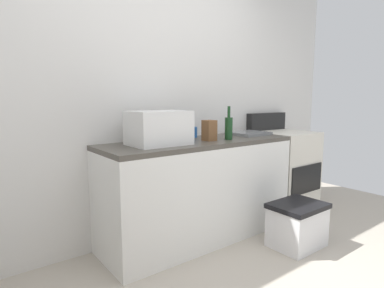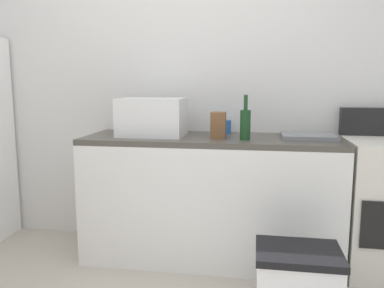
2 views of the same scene
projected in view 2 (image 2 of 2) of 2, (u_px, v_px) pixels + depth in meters
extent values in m
cube|color=silver|center=(179.00, 80.00, 3.11)|extent=(5.00, 0.10, 2.60)
cube|color=white|center=(211.00, 201.00, 2.85)|extent=(1.80, 0.60, 0.86)
cube|color=#4C473F|center=(211.00, 139.00, 2.78)|extent=(1.80, 0.60, 0.04)
cube|color=black|center=(384.00, 122.00, 2.82)|extent=(0.60, 0.08, 0.20)
cube|color=white|center=(152.00, 117.00, 2.81)|extent=(0.46, 0.34, 0.27)
cube|color=slate|center=(308.00, 136.00, 2.70)|extent=(0.36, 0.32, 0.03)
cylinder|color=#193F1E|center=(245.00, 125.00, 2.61)|extent=(0.07, 0.07, 0.20)
cylinder|color=#193F1E|center=(246.00, 102.00, 2.59)|extent=(0.03, 0.03, 0.10)
cylinder|color=#2659A5|center=(226.00, 127.00, 2.96)|extent=(0.08, 0.08, 0.10)
cube|color=brown|center=(218.00, 125.00, 2.69)|extent=(0.10, 0.10, 0.18)
cube|color=silver|center=(297.00, 286.00, 2.16)|extent=(0.44, 0.34, 0.34)
cube|color=black|center=(299.00, 253.00, 2.13)|extent=(0.46, 0.36, 0.04)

